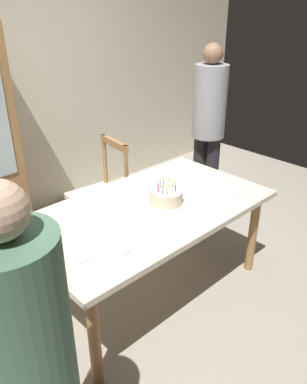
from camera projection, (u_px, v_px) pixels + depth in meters
The scene contains 12 objects.
ground at pixel (149, 288), 3.01m from camera, with size 6.40×6.40×0.00m, color #9E9384.
back_wall at pixel (15, 87), 3.62m from camera, with size 6.40×0.10×2.60m, color beige.
dining_table at pixel (148, 217), 2.72m from camera, with size 1.76×0.99×0.73m.
birthday_cake at pixel (166, 198), 2.69m from camera, with size 0.28×0.28×0.18m.
plate_near_celebrant at pixel (114, 247), 2.23m from camera, with size 0.22×0.22×0.01m, color white.
plate_far_side at pixel (119, 200), 2.77m from camera, with size 0.22×0.22×0.01m, color white.
plate_near_guest at pixel (220, 193), 2.86m from camera, with size 0.22×0.22×0.01m, color white.
fork_near_celebrant at pixel (90, 257), 2.15m from camera, with size 0.18×0.02×0.01m, color silver.
fork_far_side at pixel (100, 207), 2.68m from camera, with size 0.18×0.02×0.01m, color silver.
chair_spindle_back at pixel (100, 196), 3.43m from camera, with size 0.49×0.49×0.95m.
person_celebrant at pixel (29, 364), 1.30m from camera, with size 0.32×0.32×1.60m.
person_guest at pixel (209, 122), 3.73m from camera, with size 0.32×0.32×1.70m.
Camera 1 is at (-1.60, -1.73, 2.02)m, focal length 35.72 mm.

